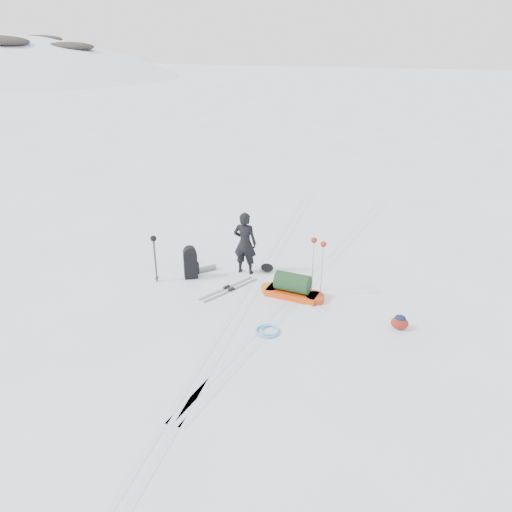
% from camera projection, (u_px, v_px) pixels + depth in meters
% --- Properties ---
extents(ground, '(200.00, 200.00, 0.00)m').
position_uv_depth(ground, '(251.00, 292.00, 12.72)').
color(ground, white).
rests_on(ground, ground).
extents(ski_tracks, '(3.38, 17.97, 0.01)m').
position_uv_depth(ski_tracks, '(283.00, 281.00, 13.29)').
color(ski_tracks, silver).
rests_on(ski_tracks, ground).
extents(skier, '(0.65, 0.44, 1.75)m').
position_uv_depth(skier, '(245.00, 243.00, 13.44)').
color(skier, black).
rests_on(skier, ground).
extents(pulk_sled, '(1.69, 0.65, 0.64)m').
position_uv_depth(pulk_sled, '(292.00, 288.00, 12.41)').
color(pulk_sled, '#DE400D').
rests_on(pulk_sled, ground).
extents(expedition_rucksack, '(0.67, 0.96, 0.90)m').
position_uv_depth(expedition_rucksack, '(193.00, 263.00, 13.38)').
color(expedition_rucksack, black).
rests_on(expedition_rucksack, ground).
extents(ski_poles_black, '(0.16, 0.19, 1.31)m').
position_uv_depth(ski_poles_black, '(154.00, 244.00, 12.84)').
color(ski_poles_black, black).
rests_on(ski_poles_black, ground).
extents(ski_poles_silver, '(0.42, 0.33, 1.48)m').
position_uv_depth(ski_poles_silver, '(318.00, 249.00, 12.16)').
color(ski_poles_silver, '#A9AAAF').
rests_on(ski_poles_silver, ground).
extents(touring_skis_grey, '(1.04, 1.74, 0.07)m').
position_uv_depth(touring_skis_grey, '(229.00, 289.00, 12.85)').
color(touring_skis_grey, gray).
rests_on(touring_skis_grey, ground).
extents(touring_skis_white, '(1.56, 1.20, 0.06)m').
position_uv_depth(touring_skis_white, '(300.00, 297.00, 12.45)').
color(touring_skis_white, silver).
rests_on(touring_skis_white, ground).
extents(rope_coil, '(0.72, 0.72, 0.07)m').
position_uv_depth(rope_coil, '(268.00, 331.00, 11.00)').
color(rope_coil, '#57A0D3').
rests_on(rope_coil, ground).
extents(small_daypack, '(0.46, 0.40, 0.33)m').
position_uv_depth(small_daypack, '(400.00, 322.00, 11.08)').
color(small_daypack, maroon).
rests_on(small_daypack, ground).
extents(thermos_pair, '(0.18, 0.30, 0.29)m').
position_uv_depth(thermos_pair, '(189.00, 260.00, 14.20)').
color(thermos_pair, '#505257').
rests_on(thermos_pair, ground).
extents(stuff_sack, '(0.37, 0.28, 0.22)m').
position_uv_depth(stuff_sack, '(267.00, 268.00, 13.81)').
color(stuff_sack, black).
rests_on(stuff_sack, ground).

